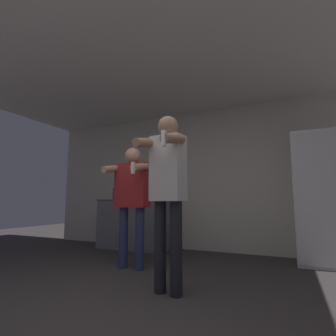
{
  "coord_description": "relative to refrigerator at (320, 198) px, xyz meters",
  "views": [
    {
      "loc": [
        1.25,
        -1.47,
        0.86
      ],
      "look_at": [
        0.18,
        0.86,
        1.19
      ],
      "focal_mm": 28.0,
      "sensor_mm": 36.0,
      "label": 1
    }
  ],
  "objects": [
    {
      "name": "bottle_short_whiskey",
      "position": [
        -2.7,
        -0.03,
        0.09
      ],
      "size": [
        0.08,
        0.08,
        0.27
      ],
      "color": "black",
      "rests_on": "counter"
    },
    {
      "name": "ceiling_slab",
      "position": [
        -1.65,
        -1.22,
        1.66
      ],
      "size": [
        7.0,
        3.64,
        0.05
      ],
      "color": "silver",
      "rests_on": "wall_back"
    },
    {
      "name": "person_man_side",
      "position": [
        -2.31,
        -1.27,
        0.07
      ],
      "size": [
        0.53,
        0.47,
        1.59
      ],
      "color": "navy",
      "rests_on": "ground_plane"
    },
    {
      "name": "bottle_red_label",
      "position": [
        -2.85,
        -0.03,
        0.11
      ],
      "size": [
        0.07,
        0.07,
        0.33
      ],
      "color": "black",
      "rests_on": "counter"
    },
    {
      "name": "person_woman_foreground",
      "position": [
        -1.48,
        -1.93,
        0.12
      ],
      "size": [
        0.44,
        0.47,
        1.72
      ],
      "color": "black",
      "rests_on": "ground_plane"
    },
    {
      "name": "wall_back",
      "position": [
        -1.65,
        0.36,
        0.36
      ],
      "size": [
        7.0,
        0.06,
        2.55
      ],
      "color": "beige",
      "rests_on": "ground_plane"
    },
    {
      "name": "counter",
      "position": [
        -3.06,
        0.03,
        -0.46
      ],
      "size": [
        1.36,
        0.63,
        0.9
      ],
      "color": "slate",
      "rests_on": "ground_plane"
    },
    {
      "name": "bottle_dark_rum",
      "position": [
        -3.5,
        -0.03,
        0.11
      ],
      "size": [
        0.06,
        0.06,
        0.33
      ],
      "color": "maroon",
      "rests_on": "counter"
    },
    {
      "name": "bottle_tall_gin",
      "position": [
        -3.04,
        -0.03,
        0.11
      ],
      "size": [
        0.06,
        0.06,
        0.34
      ],
      "color": "#563314",
      "rests_on": "counter"
    },
    {
      "name": "ground_plane",
      "position": [
        -1.65,
        -2.78,
        -0.91
      ],
      "size": [
        14.0,
        14.0,
        0.0
      ],
      "primitive_type": "plane",
      "color": "#383333"
    },
    {
      "name": "refrigerator",
      "position": [
        0.0,
        0.0,
        0.0
      ],
      "size": [
        0.69,
        0.7,
        1.83
      ],
      "color": "white",
      "rests_on": "ground_plane"
    }
  ]
}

